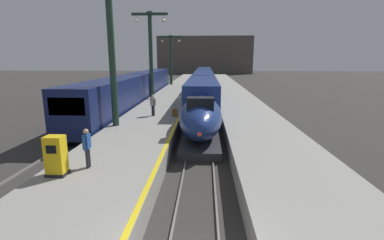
{
  "coord_description": "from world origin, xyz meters",
  "views": [
    {
      "loc": [
        0.28,
        -5.78,
        5.56
      ],
      "look_at": [
        -0.53,
        11.38,
        1.8
      ],
      "focal_mm": 26.11,
      "sensor_mm": 36.0,
      "label": 1
    }
  ],
  "objects_px": {
    "station_column_distant": "(171,55)",
    "ticket_machine_yellow": "(56,157)",
    "highspeed_train_main": "(203,84)",
    "passenger_near_edge": "(153,104)",
    "station_column_mid": "(111,41)",
    "station_column_far": "(151,48)",
    "passenger_mid_platform": "(87,145)",
    "rolling_suitcase": "(175,113)",
    "regional_train_adjacent": "(138,87)"
  },
  "relations": [
    {
      "from": "highspeed_train_main",
      "to": "passenger_near_edge",
      "type": "height_order",
      "value": "highspeed_train_main"
    },
    {
      "from": "station_column_mid",
      "to": "ticket_machine_yellow",
      "type": "distance_m",
      "value": 9.83
    },
    {
      "from": "ticket_machine_yellow",
      "to": "station_column_mid",
      "type": "bearing_deg",
      "value": 92.36
    },
    {
      "from": "highspeed_train_main",
      "to": "ticket_machine_yellow",
      "type": "xyz_separation_m",
      "value": [
        -5.55,
        -32.19,
        -0.16
      ]
    },
    {
      "from": "regional_train_adjacent",
      "to": "rolling_suitcase",
      "type": "bearing_deg",
      "value": -64.49
    },
    {
      "from": "station_column_mid",
      "to": "ticket_machine_yellow",
      "type": "xyz_separation_m",
      "value": [
        0.35,
        -8.5,
        -4.92
      ]
    },
    {
      "from": "station_column_distant",
      "to": "ticket_machine_yellow",
      "type": "bearing_deg",
      "value": -89.51
    },
    {
      "from": "passenger_near_edge",
      "to": "regional_train_adjacent",
      "type": "bearing_deg",
      "value": 108.71
    },
    {
      "from": "highspeed_train_main",
      "to": "rolling_suitcase",
      "type": "bearing_deg",
      "value": -96.01
    },
    {
      "from": "station_column_distant",
      "to": "passenger_mid_platform",
      "type": "xyz_separation_m",
      "value": [
        1.26,
        -39.9,
        -4.23
      ]
    },
    {
      "from": "station_column_distant",
      "to": "rolling_suitcase",
      "type": "relative_size",
      "value": 8.76
    },
    {
      "from": "rolling_suitcase",
      "to": "station_column_far",
      "type": "bearing_deg",
      "value": 110.22
    },
    {
      "from": "regional_train_adjacent",
      "to": "ticket_machine_yellow",
      "type": "height_order",
      "value": "regional_train_adjacent"
    },
    {
      "from": "station_column_distant",
      "to": "regional_train_adjacent",
      "type": "bearing_deg",
      "value": -97.62
    },
    {
      "from": "station_column_mid",
      "to": "station_column_distant",
      "type": "xyz_separation_m",
      "value": [
        -0.0,
        32.22,
        -0.45
      ]
    },
    {
      "from": "passenger_mid_platform",
      "to": "rolling_suitcase",
      "type": "bearing_deg",
      "value": 77.2
    },
    {
      "from": "station_column_mid",
      "to": "station_column_far",
      "type": "xyz_separation_m",
      "value": [
        0.0,
        13.5,
        0.08
      ]
    },
    {
      "from": "station_column_mid",
      "to": "ticket_machine_yellow",
      "type": "bearing_deg",
      "value": -87.64
    },
    {
      "from": "passenger_near_edge",
      "to": "rolling_suitcase",
      "type": "relative_size",
      "value": 1.72
    },
    {
      "from": "passenger_mid_platform",
      "to": "ticket_machine_yellow",
      "type": "xyz_separation_m",
      "value": [
        -0.91,
        -0.83,
        -0.25
      ]
    },
    {
      "from": "ticket_machine_yellow",
      "to": "regional_train_adjacent",
      "type": "bearing_deg",
      "value": 95.99
    },
    {
      "from": "station_column_far",
      "to": "station_column_distant",
      "type": "relative_size",
      "value": 1.12
    },
    {
      "from": "regional_train_adjacent",
      "to": "ticket_machine_yellow",
      "type": "bearing_deg",
      "value": -84.01
    },
    {
      "from": "passenger_near_edge",
      "to": "ticket_machine_yellow",
      "type": "distance_m",
      "value": 12.08
    },
    {
      "from": "passenger_near_edge",
      "to": "ticket_machine_yellow",
      "type": "xyz_separation_m",
      "value": [
        -1.62,
        -11.97,
        -0.25
      ]
    },
    {
      "from": "station_column_mid",
      "to": "rolling_suitcase",
      "type": "distance_m",
      "value": 7.33
    },
    {
      "from": "station_column_far",
      "to": "ticket_machine_yellow",
      "type": "relative_size",
      "value": 6.0
    },
    {
      "from": "highspeed_train_main",
      "to": "station_column_mid",
      "type": "distance_m",
      "value": 24.87
    },
    {
      "from": "station_column_mid",
      "to": "passenger_mid_platform",
      "type": "bearing_deg",
      "value": -80.69
    },
    {
      "from": "station_column_mid",
      "to": "passenger_near_edge",
      "type": "distance_m",
      "value": 6.14
    },
    {
      "from": "station_column_distant",
      "to": "station_column_far",
      "type": "bearing_deg",
      "value": -90.0
    },
    {
      "from": "regional_train_adjacent",
      "to": "station_column_distant",
      "type": "distance_m",
      "value": 17.1
    },
    {
      "from": "highspeed_train_main",
      "to": "rolling_suitcase",
      "type": "xyz_separation_m",
      "value": [
        -2.15,
        -20.38,
        -0.6
      ]
    },
    {
      "from": "regional_train_adjacent",
      "to": "passenger_mid_platform",
      "type": "relative_size",
      "value": 21.66
    },
    {
      "from": "station_column_mid",
      "to": "passenger_mid_platform",
      "type": "xyz_separation_m",
      "value": [
        1.26,
        -7.68,
        -4.67
      ]
    },
    {
      "from": "highspeed_train_main",
      "to": "rolling_suitcase",
      "type": "height_order",
      "value": "highspeed_train_main"
    },
    {
      "from": "highspeed_train_main",
      "to": "station_column_distant",
      "type": "bearing_deg",
      "value": 124.64
    },
    {
      "from": "rolling_suitcase",
      "to": "ticket_machine_yellow",
      "type": "height_order",
      "value": "ticket_machine_yellow"
    },
    {
      "from": "highspeed_train_main",
      "to": "regional_train_adjacent",
      "type": "xyz_separation_m",
      "value": [
        -8.1,
        -7.91,
        0.18
      ]
    },
    {
      "from": "ticket_machine_yellow",
      "to": "passenger_mid_platform",
      "type": "bearing_deg",
      "value": 42.38
    },
    {
      "from": "passenger_mid_platform",
      "to": "highspeed_train_main",
      "type": "bearing_deg",
      "value": 81.58
    },
    {
      "from": "ticket_machine_yellow",
      "to": "station_column_distant",
      "type": "bearing_deg",
      "value": 90.49
    },
    {
      "from": "station_column_distant",
      "to": "highspeed_train_main",
      "type": "bearing_deg",
      "value": -55.36
    },
    {
      "from": "regional_train_adjacent",
      "to": "passenger_near_edge",
      "type": "height_order",
      "value": "regional_train_adjacent"
    },
    {
      "from": "passenger_mid_platform",
      "to": "passenger_near_edge",
      "type": "bearing_deg",
      "value": 86.34
    },
    {
      "from": "station_column_far",
      "to": "passenger_near_edge",
      "type": "xyz_separation_m",
      "value": [
        1.97,
        -10.03,
        -4.75
      ]
    },
    {
      "from": "highspeed_train_main",
      "to": "passenger_mid_platform",
      "type": "bearing_deg",
      "value": -98.42
    },
    {
      "from": "regional_train_adjacent",
      "to": "rolling_suitcase",
      "type": "relative_size",
      "value": 37.27
    },
    {
      "from": "station_column_distant",
      "to": "ticket_machine_yellow",
      "type": "distance_m",
      "value": 40.97
    },
    {
      "from": "highspeed_train_main",
      "to": "rolling_suitcase",
      "type": "distance_m",
      "value": 20.5
    }
  ]
}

